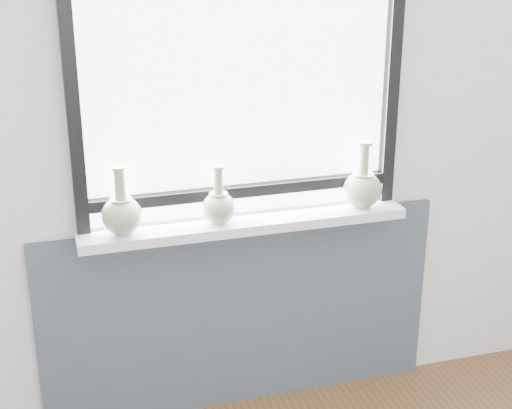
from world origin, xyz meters
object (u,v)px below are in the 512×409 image
object	(u,v)px
vase_a	(122,213)
windowsill	(245,223)
vase_b	(219,205)
vase_c	(362,187)

from	to	relation	value
vase_a	windowsill	bearing A→B (deg)	1.44
windowsill	vase_a	distance (m)	0.49
vase_b	vase_c	bearing A→B (deg)	0.26
windowsill	vase_c	xyz separation A→B (m)	(0.50, -0.01, 0.10)
vase_b	vase_a	bearing A→B (deg)	-179.99
windowsill	vase_c	world-z (taller)	vase_c
vase_b	vase_c	distance (m)	0.61
vase_a	vase_c	world-z (taller)	vase_c
windowsill	vase_b	size ratio (longest dim) A/B	5.63
vase_b	vase_c	size ratio (longest dim) A/B	0.84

